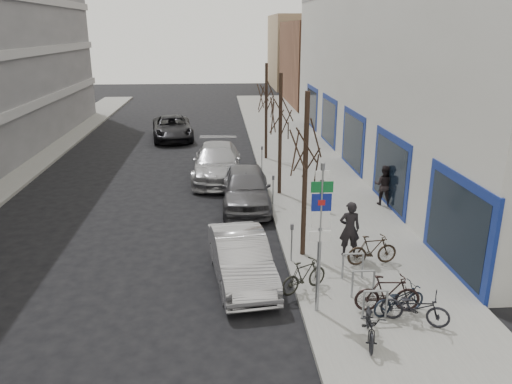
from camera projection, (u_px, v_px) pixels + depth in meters
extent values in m
plane|color=black|center=(226.00, 319.00, 13.12)|extent=(120.00, 120.00, 0.00)
cube|color=slate|center=(320.00, 193.00, 22.90)|extent=(5.00, 70.00, 0.15)
cube|color=brown|center=(346.00, 63.00, 50.71)|extent=(12.00, 14.00, 8.00)
cube|color=#937A5B|center=(322.00, 51.00, 64.81)|extent=(13.00, 12.00, 9.00)
cylinder|color=gray|center=(319.00, 243.00, 12.64)|extent=(0.10, 0.10, 4.20)
cube|color=white|center=(323.00, 175.00, 12.05)|extent=(0.35, 0.03, 0.22)
cube|color=#0C5926|center=(322.00, 187.00, 12.15)|extent=(0.55, 0.03, 0.28)
cube|color=navy|center=(321.00, 202.00, 12.27)|extent=(0.50, 0.03, 0.45)
cube|color=maroon|center=(322.00, 203.00, 12.26)|extent=(0.18, 0.02, 0.14)
cube|color=white|center=(321.00, 220.00, 12.41)|extent=(0.45, 0.03, 0.45)
cube|color=white|center=(320.00, 236.00, 12.55)|extent=(0.55, 0.03, 0.28)
cylinder|color=gray|center=(363.00, 305.00, 12.73)|extent=(0.06, 0.06, 0.80)
cylinder|color=gray|center=(386.00, 304.00, 12.77)|extent=(0.06, 0.06, 0.80)
cylinder|color=gray|center=(376.00, 291.00, 12.63)|extent=(0.60, 0.06, 0.06)
cylinder|color=gray|center=(352.00, 284.00, 13.77)|extent=(0.06, 0.06, 0.80)
cylinder|color=gray|center=(374.00, 284.00, 13.81)|extent=(0.06, 0.06, 0.80)
cylinder|color=gray|center=(364.00, 271.00, 13.67)|extent=(0.60, 0.06, 0.06)
cylinder|color=gray|center=(343.00, 266.00, 14.81)|extent=(0.06, 0.06, 0.80)
cylinder|color=gray|center=(363.00, 266.00, 14.86)|extent=(0.06, 0.06, 0.80)
cylinder|color=gray|center=(353.00, 254.00, 14.71)|extent=(0.60, 0.06, 0.06)
cylinder|color=black|center=(305.00, 179.00, 15.77)|extent=(0.16, 0.16, 5.50)
cylinder|color=black|center=(280.00, 137.00, 21.93)|extent=(0.16, 0.16, 5.50)
cylinder|color=black|center=(266.00, 113.00, 28.09)|extent=(0.16, 0.16, 5.50)
cylinder|color=gray|center=(292.00, 245.00, 15.90)|extent=(0.05, 0.05, 1.10)
cube|color=#3F3F44|center=(292.00, 227.00, 15.71)|extent=(0.10, 0.08, 0.18)
cylinder|color=gray|center=(273.00, 192.00, 21.11)|extent=(0.05, 0.05, 1.10)
cube|color=#3F3F44|center=(273.00, 178.00, 20.92)|extent=(0.10, 0.08, 0.18)
cylinder|color=gray|center=(262.00, 160.00, 26.33)|extent=(0.05, 0.05, 1.10)
cube|color=#3F3F44|center=(262.00, 148.00, 26.13)|extent=(0.10, 0.08, 0.18)
imported|color=black|center=(371.00, 321.00, 11.84)|extent=(0.84, 1.72, 1.01)
imported|color=black|center=(388.00, 293.00, 13.05)|extent=(1.78, 0.65, 1.06)
imported|color=black|center=(399.00, 297.00, 12.98)|extent=(1.62, 0.91, 0.95)
imported|color=black|center=(304.00, 275.00, 14.09)|extent=(1.63, 1.22, 0.97)
imported|color=black|center=(415.00, 305.00, 12.53)|extent=(1.77, 1.21, 1.04)
imported|color=black|center=(372.00, 250.00, 15.70)|extent=(1.70, 0.68, 1.01)
imported|color=#ACACB1|center=(241.00, 258.00, 14.92)|extent=(2.08, 4.59, 1.46)
imported|color=#525156|center=(246.00, 187.00, 21.21)|extent=(2.14, 5.05, 1.70)
imported|color=#A3A3A8|center=(217.00, 162.00, 25.17)|extent=(2.55, 5.97, 1.72)
imported|color=black|center=(172.00, 128.00, 34.34)|extent=(3.31, 5.94, 1.57)
imported|color=black|center=(350.00, 229.00, 16.19)|extent=(0.71, 0.49, 1.87)
imported|color=black|center=(384.00, 185.00, 21.00)|extent=(0.77, 0.68, 1.74)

